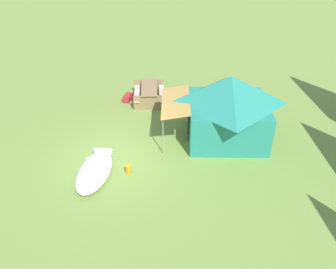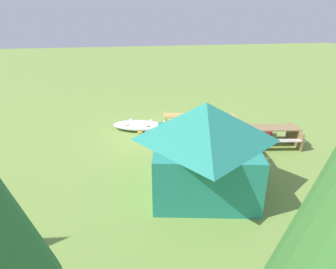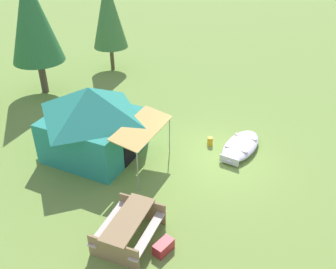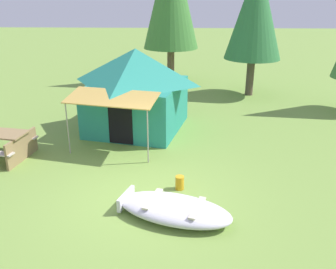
# 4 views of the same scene
# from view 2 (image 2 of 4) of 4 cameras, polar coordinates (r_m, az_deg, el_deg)

# --- Properties ---
(ground_plane) EXTENTS (80.00, 80.00, 0.00)m
(ground_plane) POSITION_cam_2_polar(r_m,az_deg,el_deg) (12.90, -1.78, -0.08)
(ground_plane) COLOR olive
(beached_rowboat) EXTENTS (2.65, 1.82, 0.37)m
(beached_rowboat) POSITION_cam_2_polar(r_m,az_deg,el_deg) (13.52, -5.57, 1.77)
(beached_rowboat) COLOR silver
(beached_rowboat) RESTS_ON ground_plane
(canvas_cabin_tent) EXTENTS (3.69, 4.70, 2.69)m
(canvas_cabin_tent) POSITION_cam_2_polar(r_m,az_deg,el_deg) (8.53, 7.11, -2.17)
(canvas_cabin_tent) COLOR teal
(canvas_cabin_tent) RESTS_ON ground_plane
(picnic_table) EXTENTS (2.16, 1.75, 0.76)m
(picnic_table) POSITION_cam_2_polar(r_m,az_deg,el_deg) (12.49, 19.84, 0.16)
(picnic_table) COLOR #90744C
(picnic_table) RESTS_ON ground_plane
(cooler_box) EXTENTS (0.66, 0.54, 0.33)m
(cooler_box) POSITION_cam_2_polar(r_m,az_deg,el_deg) (13.54, 18.38, 0.58)
(cooler_box) COLOR #B1292D
(cooler_box) RESTS_ON ground_plane
(fuel_can) EXTENTS (0.23, 0.23, 0.33)m
(fuel_can) POSITION_cam_2_polar(r_m,az_deg,el_deg) (12.44, -5.50, -0.22)
(fuel_can) COLOR gold
(fuel_can) RESTS_ON ground_plane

